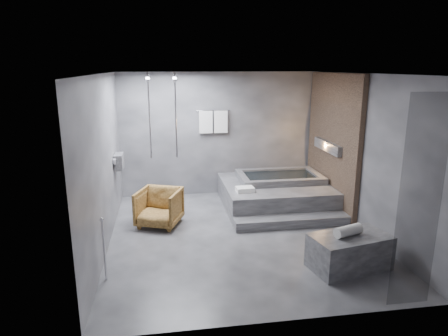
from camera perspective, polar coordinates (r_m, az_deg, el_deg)
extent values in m
plane|color=#323134|center=(7.20, 2.26, -9.57)|extent=(5.00, 5.00, 0.00)
cube|color=#535356|center=(6.58, 2.51, 13.31)|extent=(4.50, 5.00, 0.04)
cube|color=#3D3D42|center=(9.17, -0.66, 4.83)|extent=(4.50, 0.04, 2.80)
cube|color=#3D3D42|center=(4.43, 8.69, -5.89)|extent=(4.50, 0.04, 2.80)
cube|color=#3D3D42|center=(6.70, -16.86, 0.63)|extent=(0.04, 5.00, 2.80)
cube|color=#3D3D42|center=(7.52, 19.46, 1.87)|extent=(0.04, 5.00, 2.80)
cube|color=#8B6B52|center=(8.59, 15.23, 3.67)|extent=(0.10, 2.40, 2.78)
cube|color=#FF9938|center=(8.58, 14.69, 3.01)|extent=(0.14, 1.20, 0.20)
cube|color=gray|center=(8.11, -14.79, 0.92)|extent=(0.16, 0.42, 0.30)
imported|color=beige|center=(8.02, -14.77, 0.44)|extent=(0.08, 0.08, 0.21)
imported|color=beige|center=(8.22, -14.62, 0.58)|extent=(0.07, 0.07, 0.15)
cylinder|color=silver|center=(8.57, -6.92, 7.43)|extent=(0.04, 0.04, 1.80)
cylinder|color=silver|center=(8.57, -10.63, 7.29)|extent=(0.04, 0.04, 1.80)
cylinder|color=silver|center=(9.02, -1.57, 8.19)|extent=(0.75, 0.02, 0.02)
cube|color=white|center=(9.01, -2.62, 6.58)|extent=(0.30, 0.06, 0.50)
cube|color=white|center=(9.05, -0.47, 6.63)|extent=(0.30, 0.06, 0.50)
cylinder|color=silver|center=(5.87, -16.74, -11.18)|extent=(0.04, 0.04, 0.90)
cube|color=black|center=(5.21, 26.14, -4.71)|extent=(0.55, 0.01, 2.60)
cube|color=#37373A|center=(8.67, 7.27, -3.69)|extent=(2.20, 2.00, 0.50)
cube|color=#37373A|center=(7.66, 9.67, -7.52)|extent=(2.20, 0.36, 0.18)
cube|color=#343436|center=(6.30, 17.48, -11.34)|extent=(1.25, 0.86, 0.52)
imported|color=#4D3113|center=(7.60, -9.25, -5.58)|extent=(0.97, 0.99, 0.70)
cylinder|color=silver|center=(6.15, 17.33, -8.55)|extent=(0.47, 0.30, 0.16)
cube|color=white|center=(7.93, 3.01, -3.06)|extent=(0.36, 0.27, 0.09)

